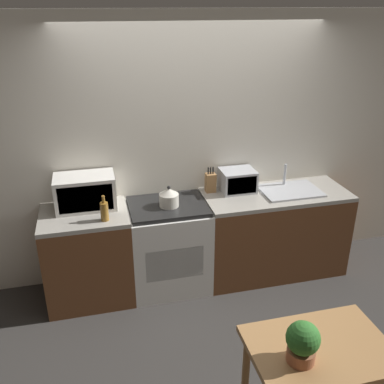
% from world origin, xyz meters
% --- Properties ---
extents(ground_plane, '(16.00, 16.00, 0.00)m').
position_xyz_m(ground_plane, '(0.00, 0.00, 0.00)').
color(ground_plane, '#33302D').
extents(wall_back, '(10.00, 0.06, 2.60)m').
position_xyz_m(wall_back, '(0.00, 1.06, 1.30)').
color(wall_back, silver).
rests_on(wall_back, ground_plane).
extents(counter_left_run, '(0.79, 0.62, 0.90)m').
position_xyz_m(counter_left_run, '(-1.11, 0.72, 0.45)').
color(counter_left_run, brown).
rests_on(counter_left_run, ground_plane).
extents(counter_right_run, '(1.46, 0.62, 0.90)m').
position_xyz_m(counter_right_run, '(0.77, 0.72, 0.45)').
color(counter_right_run, brown).
rests_on(counter_right_run, ground_plane).
extents(stove_range, '(0.76, 0.62, 0.90)m').
position_xyz_m(stove_range, '(-0.34, 0.72, 0.45)').
color(stove_range, silver).
rests_on(stove_range, ground_plane).
extents(kettle, '(0.18, 0.18, 0.20)m').
position_xyz_m(kettle, '(-0.33, 0.69, 0.99)').
color(kettle, beige).
rests_on(kettle, stove_range).
extents(microwave, '(0.54, 0.33, 0.31)m').
position_xyz_m(microwave, '(-1.08, 0.85, 1.06)').
color(microwave, silver).
rests_on(microwave, counter_left_run).
extents(bottle, '(0.07, 0.07, 0.23)m').
position_xyz_m(bottle, '(-0.93, 0.55, 0.99)').
color(bottle, olive).
rests_on(bottle, counter_left_run).
extents(knife_block, '(0.10, 0.09, 0.26)m').
position_xyz_m(knife_block, '(0.14, 0.92, 1.00)').
color(knife_block, '#9E7042').
rests_on(knife_block, counter_right_run).
extents(toaster_oven, '(0.34, 0.28, 0.22)m').
position_xyz_m(toaster_oven, '(0.41, 0.87, 1.01)').
color(toaster_oven, '#ADAFB5').
rests_on(toaster_oven, counter_right_run).
extents(sink_basin, '(0.59, 0.43, 0.24)m').
position_xyz_m(sink_basin, '(0.92, 0.73, 0.91)').
color(sink_basin, '#ADAFB5').
rests_on(sink_basin, counter_right_run).
extents(dining_table, '(0.86, 0.60, 0.76)m').
position_xyz_m(dining_table, '(0.23, -1.14, 0.64)').
color(dining_table, '#9E7042').
rests_on(dining_table, ground_plane).
extents(potted_plant, '(0.20, 0.20, 0.26)m').
position_xyz_m(potted_plant, '(0.06, -1.21, 0.90)').
color(potted_plant, '#9E5B3D').
rests_on(potted_plant, dining_table).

